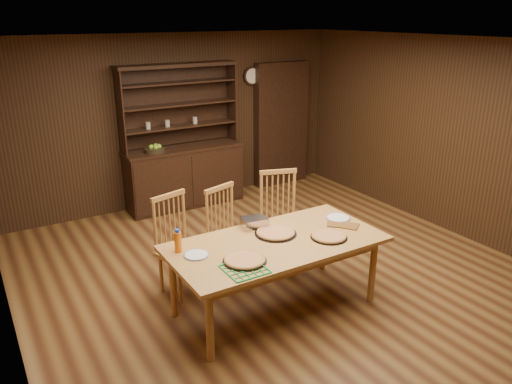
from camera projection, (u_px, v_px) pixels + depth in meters
floor at (283, 279)px, 5.70m from camera, size 6.00×6.00×0.00m
room_shell at (286, 145)px, 5.17m from camera, size 6.00×6.00×6.00m
china_hutch at (184, 168)px, 7.72m from camera, size 1.84×0.52×2.17m
doorway at (281, 124)px, 8.61m from camera, size 1.00×0.18×2.10m
wall_clock at (252, 76)px, 8.10m from camera, size 0.30×0.05×0.30m
dining_table at (276, 248)px, 4.92m from camera, size 2.13×1.07×0.75m
chair_left at (177, 241)px, 5.31m from camera, size 0.54×0.53×1.09m
chair_center at (226, 231)px, 5.57m from camera, size 0.55×0.53×1.08m
chair_right at (280, 215)px, 5.90m from camera, size 0.59×0.57×1.14m
pizza_left at (245, 260)px, 4.50m from camera, size 0.40×0.40×0.04m
pizza_right at (329, 236)px, 4.97m from camera, size 0.37×0.37×0.04m
pizza_center at (276, 233)px, 5.05m from camera, size 0.43×0.43×0.04m
cooling_rack at (245, 269)px, 4.36m from camera, size 0.43×0.43×0.02m
plate_left at (196, 255)px, 4.61m from camera, size 0.23×0.23×0.02m
plate_right at (338, 218)px, 5.44m from camera, size 0.26×0.26×0.02m
foil_dish at (254, 222)px, 5.21m from camera, size 0.29×0.23×0.10m
juice_bottle at (178, 241)px, 4.65m from camera, size 0.07×0.07×0.23m
pot_holder_a at (350, 226)px, 5.24m from camera, size 0.25×0.25×0.01m
pot_holder_b at (336, 224)px, 5.29m from camera, size 0.25×0.25×0.01m
fruit_bowl at (155, 149)px, 7.31m from camera, size 0.30×0.30×0.12m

